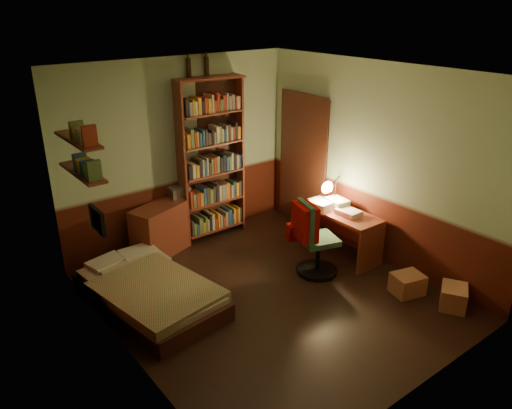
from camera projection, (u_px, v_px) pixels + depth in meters
floor at (269, 297)px, 5.95m from camera, size 3.50×4.00×0.02m
ceiling at (271, 72)px, 4.95m from camera, size 3.50×4.00×0.02m
wall_back at (179, 153)px, 6.92m from camera, size 3.50×0.02×2.60m
wall_left at (117, 238)px, 4.45m from camera, size 0.02×4.00×2.60m
wall_right at (376, 164)px, 6.44m from camera, size 0.02×4.00×2.60m
wall_front at (429, 267)px, 3.98m from camera, size 3.50×0.02×2.60m
doorway at (304, 163)px, 7.48m from camera, size 0.06×0.90×2.00m
door_trim at (302, 163)px, 7.46m from camera, size 0.02×0.98×2.08m
bed at (149, 284)px, 5.69m from camera, size 1.17×1.90×0.54m
dresser at (160, 230)px, 6.83m from camera, size 0.88×0.64×0.70m
mini_stereo at (179, 192)px, 6.98m from camera, size 0.29×0.24×0.15m
bookshelf at (211, 160)px, 7.10m from camera, size 1.02×0.44×2.32m
bottle_left at (189, 68)px, 6.55m from camera, size 0.08×0.08×0.25m
bottle_right at (207, 66)px, 6.71m from camera, size 0.09×0.09×0.25m
desk at (338, 232)px, 6.83m from camera, size 0.50×1.19×0.64m
paper_stack at (320, 206)px, 6.73m from camera, size 0.24×0.31×0.12m
desk_lamp at (336, 183)px, 6.82m from camera, size 0.20×0.20×0.63m
office_chair at (319, 234)px, 6.25m from camera, size 0.67×0.63×1.11m
red_jacket at (307, 181)px, 5.77m from camera, size 0.28×0.41×0.45m
wall_shelf_lower at (82, 172)px, 5.21m from camera, size 0.20×0.90×0.03m
wall_shelf_upper at (78, 140)px, 5.08m from camera, size 0.20×0.90×0.03m
framed_picture at (97, 220)px, 4.94m from camera, size 0.04×0.32×0.26m
cardboard_box_a at (454, 297)px, 5.69m from camera, size 0.44×0.42×0.26m
cardboard_box_b at (407, 284)px, 5.96m from camera, size 0.42×0.37×0.25m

